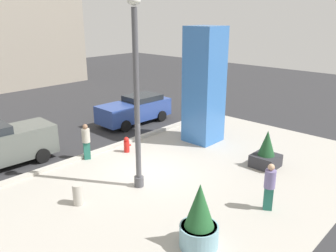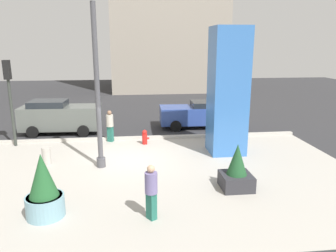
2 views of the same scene
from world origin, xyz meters
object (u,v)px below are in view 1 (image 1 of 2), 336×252
at_px(fire_hydrant, 127,145).
at_px(pedestrian_by_curb, 86,140).
at_px(lamp_post, 137,102).
at_px(car_intersection, 135,109).
at_px(potted_plant_mid_plaza, 266,153).
at_px(art_pillar_blue, 204,86).
at_px(potted_plant_near_left, 199,220).
at_px(car_passing_lane, 0,145).
at_px(concrete_bollard, 78,194).
at_px(pedestrian_on_sidewalk, 269,185).

height_order(fire_hydrant, pedestrian_by_curb, pedestrian_by_curb).
height_order(lamp_post, car_intersection, lamp_post).
distance_m(lamp_post, potted_plant_mid_plaza, 6.12).
bearing_deg(art_pillar_blue, potted_plant_near_left, -143.24).
bearing_deg(car_passing_lane, concrete_bollard, -85.12).
relative_size(concrete_bollard, pedestrian_by_curb, 0.46).
relative_size(car_passing_lane, pedestrian_on_sidewalk, 2.68).
relative_size(fire_hydrant, car_intersection, 0.17).
bearing_deg(concrete_bollard, car_passing_lane, 94.88).
distance_m(car_passing_lane, pedestrian_on_sidewalk, 10.95).
bearing_deg(car_passing_lane, art_pillar_blue, -27.43).
relative_size(lamp_post, pedestrian_by_curb, 4.10).
bearing_deg(lamp_post, car_passing_lane, 115.81).
distance_m(potted_plant_near_left, car_passing_lane, 9.58).
distance_m(potted_plant_near_left, potted_plant_mid_plaza, 6.24).
bearing_deg(potted_plant_near_left, concrete_bollard, 103.11).
xyz_separation_m(lamp_post, pedestrian_on_sidewalk, (1.79, -4.34, -2.38)).
distance_m(potted_plant_mid_plaza, fire_hydrant, 6.30).
distance_m(potted_plant_mid_plaza, car_passing_lane, 11.22).
relative_size(art_pillar_blue, car_passing_lane, 1.28).
bearing_deg(art_pillar_blue, pedestrian_by_curb, 157.17).
distance_m(potted_plant_mid_plaza, pedestrian_on_sidewalk, 3.52).
bearing_deg(pedestrian_by_curb, pedestrian_on_sidewalk, -78.47).
bearing_deg(potted_plant_near_left, pedestrian_on_sidewalk, -9.31).
xyz_separation_m(art_pillar_blue, car_passing_lane, (-8.34, 4.33, -1.88)).
bearing_deg(art_pillar_blue, car_passing_lane, 152.57).
height_order(fire_hydrant, car_intersection, car_intersection).
height_order(art_pillar_blue, fire_hydrant, art_pillar_blue).
bearing_deg(pedestrian_by_curb, lamp_post, -92.77).
bearing_deg(fire_hydrant, pedestrian_on_sidewalk, -91.00).
bearing_deg(car_intersection, pedestrian_on_sidewalk, -108.61).
relative_size(lamp_post, car_passing_lane, 1.53).
distance_m(pedestrian_on_sidewalk, pedestrian_by_curb, 8.10).
distance_m(lamp_post, pedestrian_by_curb, 4.32).
bearing_deg(potted_plant_mid_plaza, potted_plant_near_left, -168.84).
xyz_separation_m(lamp_post, potted_plant_mid_plaza, (4.85, -2.63, -2.65)).
xyz_separation_m(potted_plant_mid_plaza, car_passing_lane, (-7.58, 8.26, 0.32)).
distance_m(car_intersection, pedestrian_on_sidewalk, 10.99).
bearing_deg(art_pillar_blue, lamp_post, -166.93).
bearing_deg(pedestrian_on_sidewalk, pedestrian_by_curb, 101.53).
height_order(potted_plant_near_left, pedestrian_on_sidewalk, potted_plant_near_left).
xyz_separation_m(potted_plant_near_left, pedestrian_on_sidewalk, (3.06, -0.50, 0.08)).
bearing_deg(concrete_bollard, lamp_post, -13.61).
relative_size(lamp_post, potted_plant_near_left, 3.50).
bearing_deg(car_passing_lane, pedestrian_on_sidewalk, -65.63).
xyz_separation_m(fire_hydrant, concrete_bollard, (-4.21, -2.38, 0.01)).
height_order(concrete_bollard, car_passing_lane, car_passing_lane).
distance_m(potted_plant_near_left, concrete_bollard, 4.53).
distance_m(art_pillar_blue, pedestrian_by_curb, 6.21).
height_order(art_pillar_blue, concrete_bollard, art_pillar_blue).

